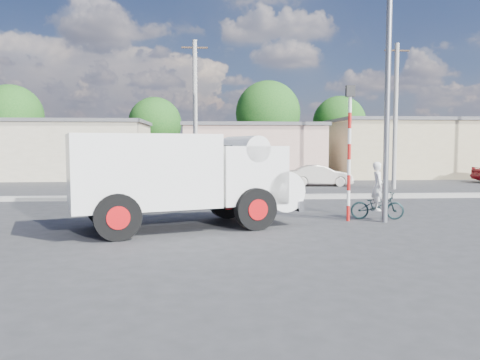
{
  "coord_description": "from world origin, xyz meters",
  "views": [
    {
      "loc": [
        -1.36,
        -13.28,
        2.48
      ],
      "look_at": [
        -0.28,
        2.24,
        1.3
      ],
      "focal_mm": 35.0,
      "sensor_mm": 36.0,
      "label": 1
    }
  ],
  "objects": [
    {
      "name": "utility_poles",
      "position": [
        3.25,
        12.0,
        4.07
      ],
      "size": [
        35.4,
        0.24,
        8.0
      ],
      "color": "#99968E",
      "rests_on": "ground"
    },
    {
      "name": "car_cream",
      "position": [
        5.41,
        14.4,
        0.62
      ],
      "size": [
        3.87,
        1.58,
        1.25
      ],
      "primitive_type": "imported",
      "rotation": [
        0.0,
        0.0,
        1.5
      ],
      "color": "beige",
      "rests_on": "ground"
    },
    {
      "name": "cyclist",
      "position": [
        4.26,
        1.77,
        0.81
      ],
      "size": [
        0.48,
        0.65,
        1.61
      ],
      "primitive_type": "imported",
      "rotation": [
        0.0,
        0.0,
        1.4
      ],
      "color": "white",
      "rests_on": "ground"
    },
    {
      "name": "ground_plane",
      "position": [
        0.0,
        0.0,
        0.0
      ],
      "size": [
        120.0,
        120.0,
        0.0
      ],
      "primitive_type": "plane",
      "color": "#2B2B2E",
      "rests_on": "ground"
    },
    {
      "name": "truck",
      "position": [
        -1.99,
        0.68,
        1.54
      ],
      "size": [
        7.13,
        4.42,
        2.77
      ],
      "rotation": [
        0.0,
        0.0,
        0.32
      ],
      "color": "black",
      "rests_on": "ground"
    },
    {
      "name": "median",
      "position": [
        0.0,
        8.0,
        0.08
      ],
      "size": [
        40.0,
        0.8,
        0.16
      ],
      "primitive_type": "cube",
      "color": "#99968E",
      "rests_on": "ground"
    },
    {
      "name": "streetlight",
      "position": [
        4.14,
        1.2,
        4.96
      ],
      "size": [
        2.34,
        0.22,
        9.0
      ],
      "color": "slate",
      "rests_on": "ground"
    },
    {
      "name": "bicycle",
      "position": [
        4.26,
        1.77,
        0.45
      ],
      "size": [
        1.81,
        0.89,
        0.91
      ],
      "primitive_type": "imported",
      "rotation": [
        0.0,
        0.0,
        1.4
      ],
      "color": "black",
      "rests_on": "ground"
    },
    {
      "name": "building_row",
      "position": [
        1.1,
        22.0,
        2.13
      ],
      "size": [
        37.8,
        7.3,
        4.44
      ],
      "color": "#BEB28F",
      "rests_on": "ground"
    },
    {
      "name": "traffic_pole",
      "position": [
        3.2,
        1.5,
        2.59
      ],
      "size": [
        0.28,
        0.18,
        4.36
      ],
      "color": "red",
      "rests_on": "ground"
    },
    {
      "name": "tree_row",
      "position": [
        -2.27,
        28.62,
        4.83
      ],
      "size": [
        34.13,
        7.32,
        8.1
      ],
      "color": "#38281E",
      "rests_on": "ground"
    }
  ]
}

